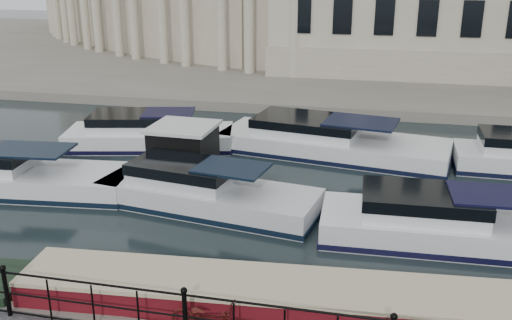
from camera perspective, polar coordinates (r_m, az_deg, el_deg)
The scene contains 6 objects.
ground_plane at distance 14.20m, azimuth -3.84°, elevation -14.01°, with size 160.00×160.00×0.00m, color black.
far_bank at distance 51.05m, azimuth 8.62°, elevation 10.47°, with size 120.00×42.00×0.55m, color #6B665B.
railing at distance 11.76m, azimuth -7.12°, elevation -14.89°, with size 24.14×0.14×1.22m.
narrowboat at distance 13.09m, azimuth 1.97°, elevation -15.25°, with size 14.41×3.01×1.53m.
harbour_hut at distance 21.46m, azimuth -7.20°, elevation 0.49°, with size 3.26×2.76×2.19m.
cabin_cruisers at distance 21.56m, azimuth 0.28°, elevation -0.92°, with size 26.84×11.18×1.99m.
Camera 1 is at (3.47, -11.38, 7.74)m, focal length 40.00 mm.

